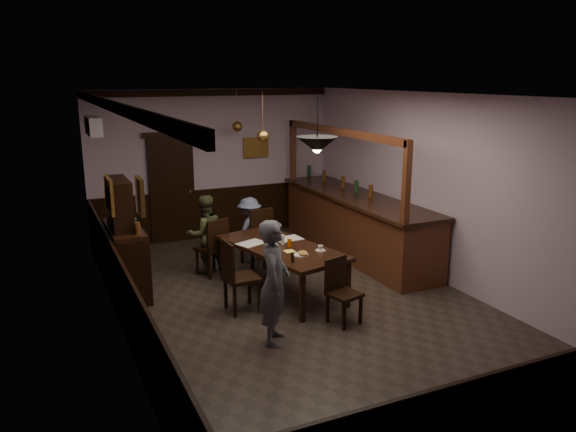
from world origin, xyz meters
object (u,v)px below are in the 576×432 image
person_standing (274,282)px  person_seated_left (205,234)px  chair_far_left (214,245)px  pendant_brass_mid (263,136)px  chair_near (341,288)px  soda_can (290,243)px  sideboard (125,249)px  pendant_brass_far (237,127)px  pendant_iron (317,145)px  coffee_cup (320,248)px  person_seated_right (250,230)px  dining_table (282,250)px  chair_far_right (258,234)px  bar_counter (356,223)px  chair_side (236,273)px

person_standing → person_seated_left: bearing=29.5°
chair_far_left → pendant_brass_mid: bearing=155.3°
chair_near → soda_can: 1.25m
sideboard → pendant_brass_far: bearing=37.2°
person_seated_left → pendant_brass_far: (1.14, 1.46, 1.63)m
person_standing → soda_can: bearing=-2.9°
pendant_iron → coffee_cup: bearing=52.3°
soda_can → pendant_iron: 1.69m
pendant_iron → pendant_brass_far: same height
person_seated_right → soda_can: size_ratio=9.75×
pendant_iron → pendant_brass_mid: (-0.03, 1.85, -0.06)m
sideboard → pendant_brass_mid: (2.31, 0.10, 1.58)m
dining_table → pendant_iron: (0.18, -0.78, 1.67)m
sideboard → pendant_brass_far: 3.53m
dining_table → soda_can: bearing=-49.4°
chair_far_right → pendant_brass_mid: 1.74m
person_seated_left → bar_counter: bearing=168.8°
chair_far_right → person_seated_left: 0.94m
person_standing → pendant_iron: (0.92, 0.67, 1.57)m
chair_side → coffee_cup: bearing=-95.3°
chair_near → bar_counter: (1.75, 2.49, 0.11)m
person_seated_left → pendant_iron: (0.96, -2.19, 1.69)m
pendant_brass_far → chair_far_right: bearing=-97.5°
person_seated_left → person_standing: bearing=84.0°
person_seated_left → coffee_cup: bearing=115.7°
coffee_cup → bar_counter: bearing=32.8°
chair_side → chair_near: bearing=-129.5°
bar_counter → pendant_brass_far: size_ratio=5.20×
chair_far_left → soda_can: (0.80, -1.24, 0.27)m
chair_far_left → sideboard: bearing=-13.6°
soda_can → pendant_brass_far: 3.34m
pendant_brass_far → bar_counter: bearing=-44.8°
person_seated_right → soda_can: person_seated_right is taller
chair_near → pendant_brass_mid: pendant_brass_mid is taller
dining_table → chair_near: bearing=-77.3°
person_seated_left → pendant_brass_mid: bearing=153.3°
chair_far_right → coffee_cup: (0.27, -1.80, 0.23)m
coffee_cup → pendant_brass_far: (-0.07, 3.35, 1.50)m
pendant_brass_mid → chair_far_right: bearing=90.4°
person_standing → pendant_brass_mid: size_ratio=1.95×
chair_far_left → chair_side: size_ratio=0.94×
chair_far_left → soda_can: chair_far_left is taller
person_standing → chair_far_left: bearing=28.0°
bar_counter → pendant_brass_mid: size_ratio=5.20×
coffee_cup → soda_can: 0.50m
pendant_iron → pendant_brass_far: size_ratio=0.93×
person_standing → sideboard: bearing=59.0°
chair_near → person_seated_left: bearing=96.1°
coffee_cup → pendant_brass_far: size_ratio=0.10×
dining_table → pendant_brass_mid: (0.15, 1.07, 1.61)m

